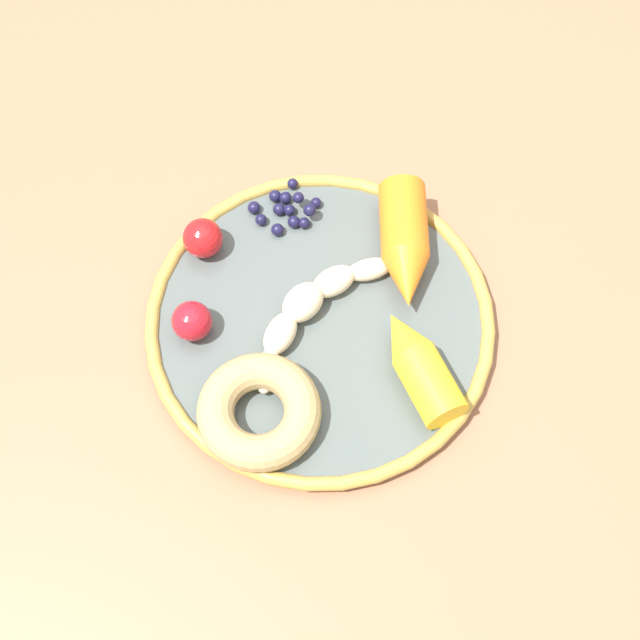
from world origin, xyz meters
TOP-DOWN VIEW (x-y plane):
  - ground_plane at (0.00, 0.00)m, footprint 6.00×6.00m
  - dining_table at (0.00, 0.00)m, footprint 1.03×0.93m
  - plate at (0.04, -0.03)m, footprint 0.30×0.30m
  - banana at (0.04, -0.04)m, footprint 0.10×0.15m
  - carrot_orange at (0.01, 0.06)m, footprint 0.13×0.08m
  - carrot_yellow at (0.12, 0.03)m, footprint 0.11×0.05m
  - donut at (0.11, -0.11)m, footprint 0.12×0.12m
  - blueberry_pile at (-0.07, -0.03)m, footprint 0.05×0.06m
  - tomato_near at (-0.06, -0.11)m, footprint 0.04×0.04m
  - tomato_mid at (0.02, -0.14)m, footprint 0.03×0.03m

SIDE VIEW (x-z plane):
  - ground_plane at x=0.00m, z-range 0.00..0.00m
  - dining_table at x=0.00m, z-range 0.27..0.97m
  - plate at x=0.04m, z-range 0.70..0.72m
  - blueberry_pile at x=-0.07m, z-range 0.71..0.73m
  - banana at x=0.04m, z-range 0.71..0.74m
  - donut at x=0.11m, z-range 0.72..0.75m
  - tomato_mid at x=0.02m, z-range 0.72..0.75m
  - tomato_near at x=-0.06m, z-range 0.72..0.75m
  - carrot_yellow at x=0.12m, z-range 0.72..0.75m
  - carrot_orange at x=0.01m, z-range 0.72..0.76m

